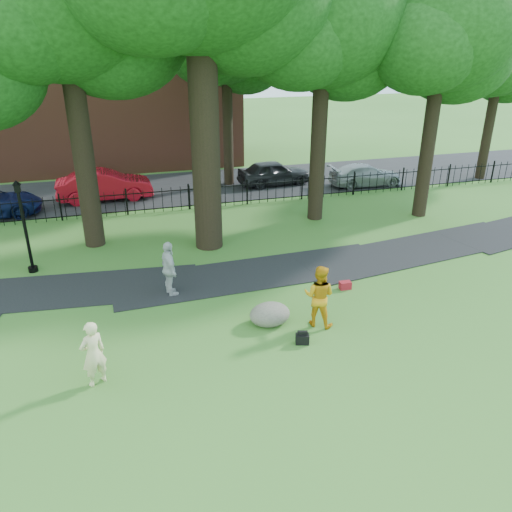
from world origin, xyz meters
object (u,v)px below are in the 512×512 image
object	(u,v)px
red_sedan	(105,185)
man	(319,296)
lamppost	(25,228)
woman	(93,354)
boulder	(270,313)

from	to	relation	value
red_sedan	man	bearing A→B (deg)	-159.81
lamppost	red_sedan	world-z (taller)	lamppost
man	lamppost	xyz separation A→B (m)	(-8.56, 6.35, 0.73)
man	woman	bearing A→B (deg)	46.95
woman	red_sedan	world-z (taller)	woman
red_sedan	woman	bearing A→B (deg)	176.92
man	red_sedan	size ratio (longest dim) A/B	0.39
woman	lamppost	size ratio (longest dim) A/B	0.51
lamppost	red_sedan	xyz separation A→B (m)	(2.72, 8.44, -0.88)
lamppost	red_sedan	bearing A→B (deg)	63.57
boulder	lamppost	xyz separation A→B (m)	(-7.21, 5.89, 1.32)
boulder	red_sedan	distance (m)	15.03
lamppost	red_sedan	distance (m)	8.91
lamppost	boulder	bearing A→B (deg)	-47.84
woman	man	bearing A→B (deg)	161.36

